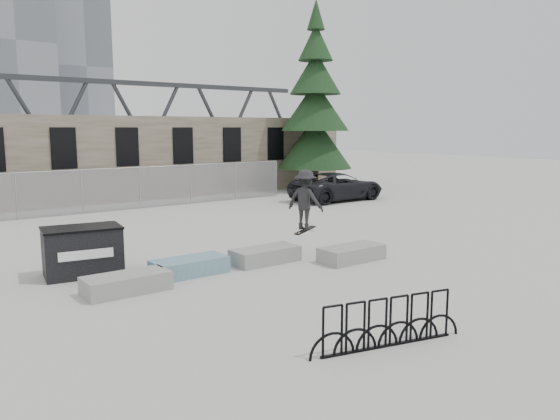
# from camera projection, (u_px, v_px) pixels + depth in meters

# --- Properties ---
(ground) EXTENTS (120.00, 120.00, 0.00)m
(ground) POSITION_uv_depth(u_px,v_px,m) (229.00, 270.00, 14.99)
(ground) COLOR #ADADA8
(ground) RESTS_ON ground
(stone_wall) EXTENTS (36.00, 2.58, 4.50)m
(stone_wall) POSITION_uv_depth(u_px,v_px,m) (57.00, 160.00, 27.43)
(stone_wall) COLOR #685F4D
(stone_wall) RESTS_ON ground
(chainlink_fence) EXTENTS (22.06, 0.06, 2.02)m
(chainlink_fence) POSITION_uv_depth(u_px,v_px,m) (82.00, 191.00, 24.67)
(chainlink_fence) COLOR gray
(chainlink_fence) RESTS_ON ground
(planter_far_left) EXTENTS (2.00, 0.90, 0.44)m
(planter_far_left) POSITION_uv_depth(u_px,v_px,m) (127.00, 282.00, 12.93)
(planter_far_left) COLOR gray
(planter_far_left) RESTS_ON ground
(planter_center_left) EXTENTS (2.00, 0.90, 0.44)m
(planter_center_left) POSITION_uv_depth(u_px,v_px,m) (190.00, 266.00, 14.50)
(planter_center_left) COLOR teal
(planter_center_left) RESTS_ON ground
(planter_center_right) EXTENTS (2.00, 0.90, 0.44)m
(planter_center_right) POSITION_uv_depth(u_px,v_px,m) (265.00, 255.00, 15.78)
(planter_center_right) COLOR gray
(planter_center_right) RESTS_ON ground
(planter_offset) EXTENTS (2.00, 0.90, 0.44)m
(planter_offset) POSITION_uv_depth(u_px,v_px,m) (352.00, 253.00, 16.00)
(planter_offset) COLOR gray
(planter_offset) RESTS_ON ground
(dumpster) EXTENTS (2.14, 1.50, 1.30)m
(dumpster) POSITION_uv_depth(u_px,v_px,m) (83.00, 251.00, 14.40)
(dumpster) COLOR black
(dumpster) RESTS_ON ground
(bike_rack) EXTENTS (3.06, 0.81, 0.90)m
(bike_rack) POSITION_uv_depth(u_px,v_px,m) (388.00, 323.00, 9.69)
(bike_rack) COLOR black
(bike_rack) RESTS_ON ground
(spruce_tree) EXTENTS (4.57, 4.57, 11.50)m
(spruce_tree) POSITION_uv_depth(u_px,v_px,m) (315.00, 111.00, 33.41)
(spruce_tree) COLOR #38281E
(spruce_tree) RESTS_ON ground
(truss_bridge) EXTENTS (70.00, 3.00, 9.80)m
(truss_bridge) POSITION_uv_depth(u_px,v_px,m) (51.00, 126.00, 63.63)
(truss_bridge) COLOR #2D3033
(truss_bridge) RESTS_ON ground
(suv) EXTENTS (5.43, 2.51, 1.51)m
(suv) POSITION_uv_depth(u_px,v_px,m) (337.00, 186.00, 29.39)
(suv) COLOR black
(suv) RESTS_ON ground
(skateboarder) EXTENTS (1.05, 1.34, 1.95)m
(skateboarder) POSITION_uv_depth(u_px,v_px,m) (305.00, 200.00, 16.52)
(skateboarder) COLOR black
(skateboarder) RESTS_ON ground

